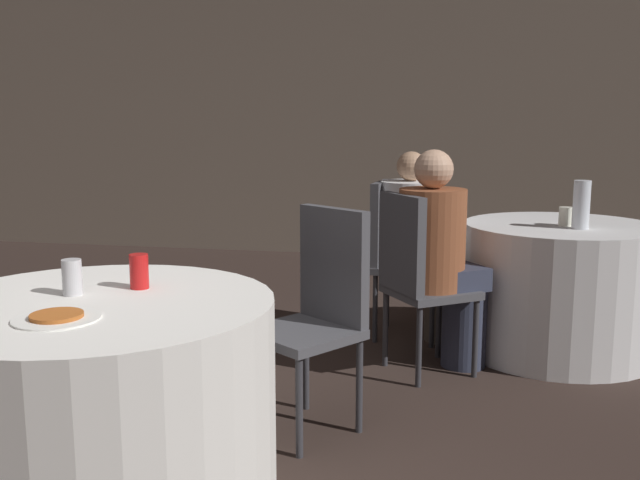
% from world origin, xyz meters
% --- Properties ---
extents(wall_back, '(16.00, 0.06, 2.80)m').
position_xyz_m(wall_back, '(0.00, 4.73, 1.40)').
color(wall_back, gray).
rests_on(wall_back, ground_plane).
extents(table_near, '(1.18, 1.18, 0.74)m').
position_xyz_m(table_near, '(0.09, -0.08, 0.37)').
color(table_near, white).
rests_on(table_near, ground_plane).
extents(table_far, '(1.09, 1.09, 0.74)m').
position_xyz_m(table_far, '(1.83, 2.01, 0.37)').
color(table_far, white).
rests_on(table_far, ground_plane).
extents(chair_near_northeast, '(0.56, 0.56, 0.95)m').
position_xyz_m(chair_near_northeast, '(0.68, 0.73, 0.56)').
color(chair_near_northeast, '#47474C').
rests_on(chair_near_northeast, ground_plane).
extents(chair_far_west, '(0.44, 0.44, 0.95)m').
position_xyz_m(chair_far_west, '(0.87, 2.11, 0.56)').
color(chair_far_west, '#47474C').
rests_on(chair_far_west, ground_plane).
extents(chair_far_southwest, '(0.56, 0.56, 0.95)m').
position_xyz_m(chair_far_southwest, '(1.04, 1.45, 0.56)').
color(chair_far_southwest, '#47474C').
rests_on(chair_far_southwest, ground_plane).
extents(person_floral_shirt, '(0.49, 0.46, 1.18)m').
position_xyz_m(person_floral_shirt, '(1.17, 1.54, 0.60)').
color(person_floral_shirt, '#33384C').
rests_on(person_floral_shirt, ground_plane).
extents(person_white_shirt, '(0.52, 0.38, 1.14)m').
position_xyz_m(person_white_shirt, '(1.03, 2.09, 0.59)').
color(person_white_shirt, '#4C4238').
rests_on(person_white_shirt, ground_plane).
extents(pizza_plate_near, '(0.26, 0.26, 0.02)m').
position_xyz_m(pizza_plate_near, '(0.09, -0.31, 0.75)').
color(pizza_plate_near, white).
rests_on(pizza_plate_near, table_near).
extents(soda_can_silver, '(0.07, 0.07, 0.12)m').
position_xyz_m(soda_can_silver, '(-0.02, -0.02, 0.80)').
color(soda_can_silver, silver).
rests_on(soda_can_silver, table_near).
extents(soda_can_red, '(0.07, 0.07, 0.12)m').
position_xyz_m(soda_can_red, '(0.16, 0.11, 0.80)').
color(soda_can_red, red).
rests_on(soda_can_red, table_near).
extents(bottle_far, '(0.09, 0.09, 0.26)m').
position_xyz_m(bottle_far, '(1.90, 1.85, 0.87)').
color(bottle_far, silver).
rests_on(bottle_far, table_far).
extents(cup_far, '(0.08, 0.08, 0.10)m').
position_xyz_m(cup_far, '(1.84, 1.95, 0.79)').
color(cup_far, silver).
rests_on(cup_far, table_far).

